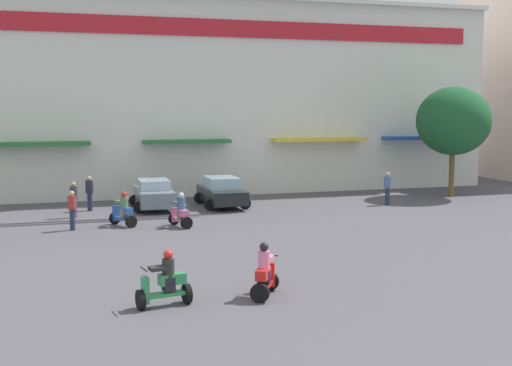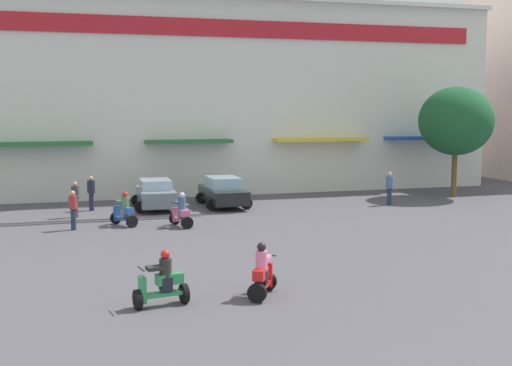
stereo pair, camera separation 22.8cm
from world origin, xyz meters
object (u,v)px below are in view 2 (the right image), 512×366
Objects in this scene: scooter_rider_1 at (181,213)px; scooter_rider_5 at (124,211)px; plaza_tree_1 at (456,121)px; scooter_rider_3 at (262,274)px; pedestrian_0 at (91,191)px; parked_car_0 at (156,194)px; parked_car_1 at (223,192)px; pedestrian_4 at (75,197)px; scooter_rider_4 at (162,283)px; pedestrian_1 at (390,186)px; pedestrian_3 at (73,207)px.

scooter_rider_5 is (-2.34, 0.95, 0.02)m from scooter_rider_1.
plaza_tree_1 reaches higher than scooter_rider_3.
scooter_rider_5 is at bearing -76.53° from pedestrian_0.
plaza_tree_1 reaches higher than scooter_rider_5.
scooter_rider_5 is at bearing -167.82° from plaza_tree_1.
plaza_tree_1 is 23.40m from scooter_rider_3.
scooter_rider_1 is (0.35, -5.32, -0.16)m from parked_car_0.
pedestrian_4 is at bearing -169.05° from parked_car_1.
scooter_rider_3 is (-16.47, -16.21, -3.70)m from plaza_tree_1.
plaza_tree_1 is 1.56× the size of parked_car_0.
scooter_rider_5 is 4.92m from pedestrian_0.
scooter_rider_4 is at bearing -90.86° from scooter_rider_5.
scooter_rider_1 is 0.90× the size of pedestrian_1.
pedestrian_1 is at bearing -10.00° from parked_car_0.
pedestrian_1 is at bearing -13.50° from parked_car_1.
parked_car_1 is 2.77× the size of scooter_rider_3.
pedestrian_1 is at bearing 51.56° from scooter_rider_3.
parked_car_1 is at bearing 71.04° from scooter_rider_4.
pedestrian_1 reaches higher than scooter_rider_5.
parked_car_1 reaches higher than parked_car_0.
plaza_tree_1 is 17.42m from parked_car_0.
pedestrian_3 is at bearing 172.84° from scooter_rider_1.
parked_car_0 is at bearing 93.74° from scooter_rider_1.
parked_car_0 is 2.65× the size of scooter_rider_5.
scooter_rider_3 is at bearing 1.89° from scooter_rider_4.
plaza_tree_1 is 1.49× the size of parked_car_1.
parked_car_1 reaches higher than scooter_rider_1.
pedestrian_4 is (-20.99, -1.25, -3.37)m from plaza_tree_1.
pedestrian_1 is at bearing -159.92° from plaza_tree_1.
scooter_rider_3 reaches higher than scooter_rider_1.
pedestrian_3 is at bearing -148.40° from parked_car_1.
scooter_rider_4 is at bearing -86.75° from pedestrian_0.
plaza_tree_1 is 21.30m from pedestrian_4.
pedestrian_1 reaches higher than parked_car_0.
plaza_tree_1 is 17.84m from scooter_rider_1.
scooter_rider_5 reaches higher than scooter_rider_1.
pedestrian_0 is (-3.48, 5.73, 0.37)m from scooter_rider_1.
pedestrian_1 is (14.15, 14.45, 0.36)m from scooter_rider_4.
plaza_tree_1 is at bearing 44.56° from scooter_rider_3.
scooter_rider_3 is at bearing -128.44° from pedestrian_1.
parked_car_1 is at bearing 10.95° from pedestrian_4.
parked_car_1 is 2.53× the size of pedestrian_3.
pedestrian_1 reaches higher than parked_car_1.
parked_car_1 is 6.65m from pedestrian_0.
pedestrian_3 reaches higher than scooter_rider_5.
parked_car_1 is at bearing -1.23° from parked_car_0.
pedestrian_0 is at bearing 172.62° from parked_car_0.
scooter_rider_4 is (-2.17, -16.56, -0.14)m from parked_car_0.
parked_car_1 is 2.84× the size of scooter_rider_4.
scooter_rider_1 is 11.52m from scooter_rider_4.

